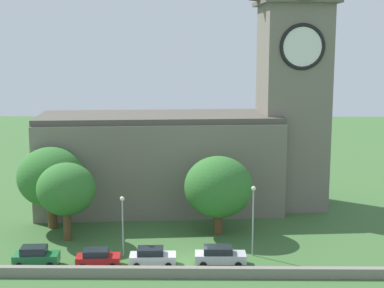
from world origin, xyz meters
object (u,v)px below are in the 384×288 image
car_white (152,257)px  tree_churchyard (51,177)px  tree_riverside_west (66,189)px  tree_riverside_east (218,187)px  streetlamp_central (253,209)px  church (202,137)px  car_green (36,256)px  streetlamp_west_mid (123,216)px  car_silver (220,256)px  car_red (98,258)px

car_white → tree_churchyard: 17.30m
car_white → tree_riverside_west: 12.72m
car_white → tree_riverside_west: tree_riverside_west is taller
car_white → tree_riverside_east: tree_riverside_east is taller
tree_riverside_west → streetlamp_central: bearing=-12.7°
church → car_green: (-15.59, -20.49, -7.99)m
tree_riverside_west → tree_riverside_east: (15.95, 2.22, -0.25)m
tree_riverside_east → streetlamp_west_mid: bearing=-143.7°
tree_riverside_west → tree_churchyard: tree_churchyard is taller
tree_riverside_west → car_silver: bearing=-23.4°
car_green → tree_riverside_west: (1.32, 7.36, 4.55)m
car_green → car_red: 5.76m
church → tree_riverside_west: 19.69m
car_silver → streetlamp_central: (3.29, 2.54, 3.75)m
car_red → streetlamp_central: bearing=11.7°
car_silver → streetlamp_west_mid: size_ratio=0.79×
streetlamp_central → tree_riverside_east: (-3.15, 6.51, 0.60)m
streetlamp_central → tree_riverside_west: tree_riverside_west is taller
car_red → tree_riverside_east: tree_riverside_east is taller
streetlamp_central → tree_riverside_west: (-19.10, 4.29, 0.85)m
car_green → tree_churchyard: bearing=96.6°
streetlamp_central → tree_riverside_west: 19.60m
streetlamp_west_mid → tree_riverside_west: (-6.48, 4.74, 1.40)m
church → car_silver: bearing=-85.6°
tree_churchyard → streetlamp_west_mid: bearing=-44.3°
church → tree_riverside_west: bearing=-137.4°
church → streetlamp_central: church is taller
streetlamp_west_mid → tree_riverside_west: 8.15m
car_white → streetlamp_west_mid: (-3.02, 2.33, 3.23)m
car_green → tree_riverside_west: 8.75m
car_red → streetlamp_west_mid: (2.04, 2.59, 3.28)m
church → car_white: (-4.77, -20.20, -8.07)m
tree_riverside_west → car_green: bearing=-100.1°
car_silver → tree_churchyard: size_ratio=0.52×
car_white → tree_churchyard: bearing=137.2°
streetlamp_west_mid → tree_churchyard: size_ratio=0.65×
church → streetlamp_west_mid: (-7.78, -17.87, -4.84)m
car_white → streetlamp_west_mid: bearing=142.3°
car_green → streetlamp_west_mid: 8.81m
tree_riverside_west → tree_riverside_east: 16.11m
car_red → tree_riverside_east: 15.60m
car_green → tree_riverside_west: tree_riverside_west is taller
church → car_silver: church is taller
car_red → tree_churchyard: (-7.10, 11.52, 5.00)m
car_white → tree_churchyard: (-12.16, 11.26, 4.96)m
car_green → car_red: car_green is taller
car_red → car_silver: car_silver is taller
car_red → streetlamp_west_mid: bearing=51.7°
tree_churchyard → streetlamp_central: bearing=-21.3°
tree_churchyard → car_green: bearing=-83.4°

